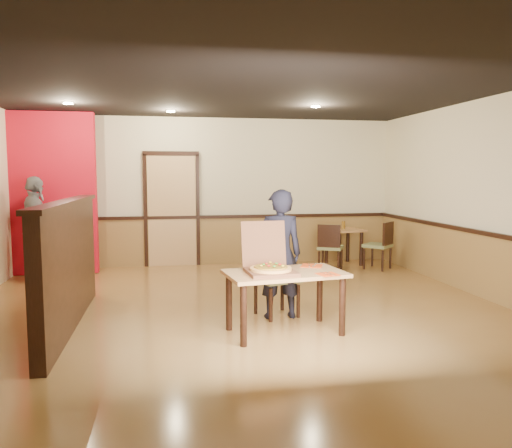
{
  "coord_description": "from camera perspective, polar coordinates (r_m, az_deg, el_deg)",
  "views": [
    {
      "loc": [
        -0.89,
        -6.07,
        1.74
      ],
      "look_at": [
        0.2,
        0.0,
        1.12
      ],
      "focal_mm": 35.0,
      "sensor_mm": 36.0,
      "label": 1
    }
  ],
  "objects": [
    {
      "name": "wainscot_right",
      "position": [
        7.58,
        25.25,
        -4.61
      ],
      "size": [
        0.04,
        7.0,
        0.9
      ],
      "primitive_type": "cube",
      "color": "olive",
      "rests_on": "floor"
    },
    {
      "name": "condiment",
      "position": [
        9.66,
        9.97,
        -0.13
      ],
      "size": [
        0.06,
        0.06,
        0.15
      ],
      "primitive_type": "cylinder",
      "color": "brown",
      "rests_on": "side_table"
    },
    {
      "name": "spot_b",
      "position": [
        8.63,
        -9.71,
        12.59
      ],
      "size": [
        0.14,
        0.14,
        0.02
      ],
      "primitive_type": "cylinder",
      "color": "#FFEEB2",
      "rests_on": "ceiling"
    },
    {
      "name": "wainscot_back",
      "position": [
        9.66,
        -4.78,
        -1.94
      ],
      "size": [
        7.0,
        0.04,
        0.9
      ],
      "primitive_type": "cube",
      "color": "olive",
      "rests_on": "floor"
    },
    {
      "name": "wall_right",
      "position": [
        7.49,
        25.75,
        2.58
      ],
      "size": [
        0.0,
        7.0,
        7.0
      ],
      "primitive_type": "plane",
      "rotation": [
        1.57,
        0.0,
        -1.57
      ],
      "color": "beige",
      "rests_on": "floor"
    },
    {
      "name": "passerby",
      "position": [
        8.88,
        -23.84,
        -0.48
      ],
      "size": [
        0.75,
        1.08,
        1.71
      ],
      "primitive_type": "imported",
      "rotation": [
        0.0,
        0.0,
        1.95
      ],
      "color": "gray",
      "rests_on": "floor"
    },
    {
      "name": "diner",
      "position": [
        6.01,
        2.67,
        -3.45
      ],
      "size": [
        0.57,
        0.38,
        1.56
      ],
      "primitive_type": "imported",
      "rotation": [
        0.0,
        0.0,
        3.14
      ],
      "color": "black",
      "rests_on": "floor"
    },
    {
      "name": "main_table",
      "position": [
        5.48,
        3.31,
        -6.56
      ],
      "size": [
        1.36,
        0.89,
        0.68
      ],
      "rotation": [
        0.0,
        0.0,
        0.14
      ],
      "color": "tan",
      "rests_on": "floor"
    },
    {
      "name": "ceiling",
      "position": [
        6.22,
        -1.85,
        15.56
      ],
      "size": [
        7.0,
        7.0,
        0.0
      ],
      "primitive_type": "plane",
      "rotation": [
        3.14,
        0.0,
        0.0
      ],
      "color": "black",
      "rests_on": "wall_back"
    },
    {
      "name": "pizza_box",
      "position": [
        5.38,
        1.55,
        -4.87
      ],
      "size": [
        0.54,
        0.63,
        0.53
      ],
      "rotation": [
        0.0,
        0.0,
        0.07
      ],
      "color": "brown",
      "rests_on": "main_table"
    },
    {
      "name": "napkin_near",
      "position": [
        5.35,
        8.22,
        -5.7
      ],
      "size": [
        0.24,
        0.24,
        0.01
      ],
      "rotation": [
        0.0,
        0.0,
        0.2
      ],
      "color": "#D9400F",
      "rests_on": "main_table"
    },
    {
      "name": "back_door",
      "position": [
        9.55,
        -9.59,
        1.53
      ],
      "size": [
        0.9,
        0.06,
        2.1
      ],
      "primitive_type": "cube",
      "color": "#DDAE71",
      "rests_on": "wall_back"
    },
    {
      "name": "side_table",
      "position": [
        9.74,
        10.0,
        -1.55
      ],
      "size": [
        0.75,
        0.75,
        0.69
      ],
      "rotation": [
        0.0,
        0.0,
        0.19
      ],
      "color": "tan",
      "rests_on": "floor"
    },
    {
      "name": "pizza",
      "position": [
        5.34,
        1.7,
        -5.14
      ],
      "size": [
        0.52,
        0.52,
        0.03
      ],
      "primitive_type": "cylinder",
      "rotation": [
        0.0,
        0.0,
        0.18
      ],
      "color": "#FAB65B",
      "rests_on": "pizza_box"
    },
    {
      "name": "red_accent_panel",
      "position": [
        9.29,
        -22.67,
        3.21
      ],
      "size": [
        1.6,
        0.2,
        2.78
      ],
      "primitive_type": "cube",
      "color": "red",
      "rests_on": "floor"
    },
    {
      "name": "booth_partition",
      "position": [
        6.05,
        -20.62,
        -4.17
      ],
      "size": [
        0.2,
        3.1,
        1.44
      ],
      "color": "black",
      "rests_on": "floor"
    },
    {
      "name": "floor",
      "position": [
        6.37,
        -1.76,
        -10.1
      ],
      "size": [
        7.0,
        7.0,
        0.0
      ],
      "primitive_type": "plane",
      "color": "#A3773F",
      "rests_on": "ground"
    },
    {
      "name": "wall_back",
      "position": [
        9.61,
        -4.84,
        3.7
      ],
      "size": [
        7.0,
        0.0,
        7.0
      ],
      "primitive_type": "plane",
      "rotation": [
        1.57,
        0.0,
        0.0
      ],
      "color": "beige",
      "rests_on": "floor"
    },
    {
      "name": "chair_rail_back",
      "position": [
        9.59,
        -4.79,
        0.82
      ],
      "size": [
        7.0,
        0.06,
        0.06
      ],
      "primitive_type": "cube",
      "color": "black",
      "rests_on": "wall_back"
    },
    {
      "name": "side_chair_right",
      "position": [
        9.38,
        14.09,
        -2.16
      ],
      "size": [
        0.61,
        0.61,
        0.87
      ],
      "rotation": [
        0.0,
        0.0,
        3.88
      ],
      "color": "olive",
      "rests_on": "floor"
    },
    {
      "name": "diner_chair",
      "position": [
        6.19,
        2.07,
        -5.69
      ],
      "size": [
        0.58,
        0.58,
        0.94
      ],
      "rotation": [
        0.0,
        0.0,
        0.3
      ],
      "color": "olive",
      "rests_on": "floor"
    },
    {
      "name": "napkin_far",
      "position": [
        5.81,
        6.39,
        -4.76
      ],
      "size": [
        0.31,
        0.31,
        0.01
      ],
      "rotation": [
        0.0,
        0.0,
        -0.4
      ],
      "color": "#D9400F",
      "rests_on": "main_table"
    },
    {
      "name": "spot_a",
      "position": [
        8.06,
        -20.67,
        12.8
      ],
      "size": [
        0.14,
        0.14,
        0.02
      ],
      "primitive_type": "cylinder",
      "color": "#FFEEB2",
      "rests_on": "ceiling"
    },
    {
      "name": "side_chair_left",
      "position": [
        9.02,
        8.45,
        -2.45
      ],
      "size": [
        0.57,
        0.57,
        0.85
      ],
      "rotation": [
        0.0,
        0.0,
        2.65
      ],
      "color": "olive",
      "rests_on": "floor"
    },
    {
      "name": "spot_c",
      "position": [
        7.97,
        6.81,
        13.21
      ],
      "size": [
        0.14,
        0.14,
        0.02
      ],
      "primitive_type": "cylinder",
      "color": "#FFEEB2",
      "rests_on": "ceiling"
    },
    {
      "name": "chair_rail_right",
      "position": [
        7.5,
        25.28,
        -1.08
      ],
      "size": [
        0.06,
        7.0,
        0.06
      ],
      "primitive_type": "cube",
      "color": "black",
      "rests_on": "wall_right"
    }
  ]
}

